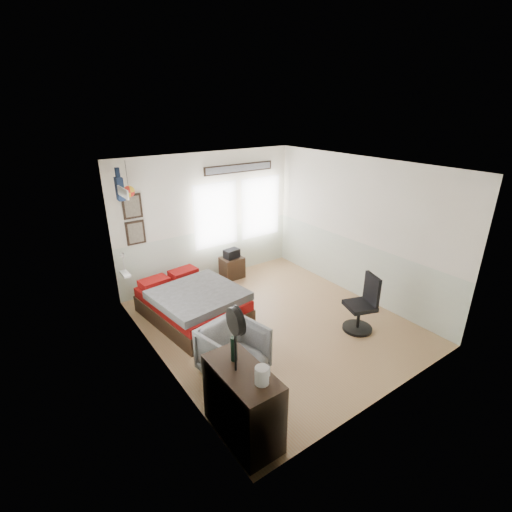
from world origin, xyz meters
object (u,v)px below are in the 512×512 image
object	(u,v)px
task_chair	(362,308)
nightstand	(232,267)
bed	(193,304)
armchair	(233,351)
dresser	(243,403)

from	to	relation	value
task_chair	nightstand	bearing A→B (deg)	122.19
task_chair	bed	bearing A→B (deg)	156.94
armchair	task_chair	bearing A→B (deg)	-19.27
nightstand	task_chair	distance (m)	3.08
armchair	nightstand	xyz separation A→B (m)	(1.64, 2.69, -0.13)
dresser	nightstand	size ratio (longest dim) A/B	2.14
nightstand	dresser	bearing A→B (deg)	-120.05
bed	nightstand	xyz separation A→B (m)	(1.46, 1.04, -0.06)
bed	nightstand	world-z (taller)	bed
dresser	task_chair	xyz separation A→B (m)	(2.82, 0.66, -0.05)
bed	armchair	world-z (taller)	armchair
task_chair	dresser	bearing A→B (deg)	-147.88
dresser	nightstand	world-z (taller)	dresser
nightstand	task_chair	size ratio (longest dim) A/B	0.47
bed	nightstand	distance (m)	1.80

